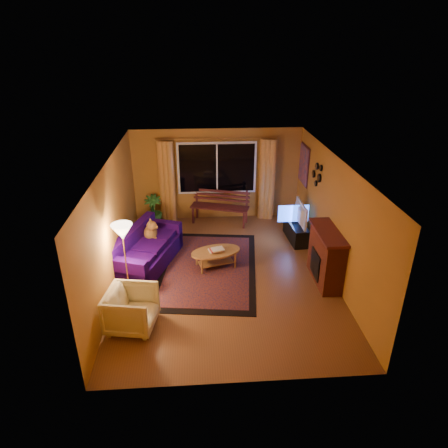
{
  "coord_description": "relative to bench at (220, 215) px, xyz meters",
  "views": [
    {
      "loc": [
        -0.54,
        -7.32,
        4.68
      ],
      "look_at": [
        0.0,
        0.3,
        1.05
      ],
      "focal_mm": 32.0,
      "sensor_mm": 36.0,
      "label": 1
    }
  ],
  "objects": [
    {
      "name": "television",
      "position": [
        1.84,
        -1.12,
        0.49
      ],
      "size": [
        0.12,
        0.95,
        0.55
      ],
      "primitive_type": "imported",
      "rotation": [
        0.0,
        0.0,
        1.57
      ],
      "color": "black",
      "rests_on": "tv_console"
    },
    {
      "name": "sofa",
      "position": [
        -1.74,
        -2.12,
        0.18
      ],
      "size": [
        1.52,
        2.25,
        0.84
      ],
      "primitive_type": "cube",
      "rotation": [
        0.0,
        0.0,
        -0.34
      ],
      "color": "#1B0247",
      "rests_on": "ground"
    },
    {
      "name": "curtain_rod",
      "position": [
        -0.05,
        0.31,
        2.02
      ],
      "size": [
        3.2,
        0.03,
        0.03
      ],
      "primitive_type": "cylinder",
      "rotation": [
        0.0,
        1.57,
        0.0
      ],
      "color": "#BF8C3F",
      "rests_on": "wall_back"
    },
    {
      "name": "curtain_right",
      "position": [
        1.3,
        0.29,
        0.89
      ],
      "size": [
        0.36,
        0.36,
        2.24
      ],
      "primitive_type": "cylinder",
      "color": "gold",
      "rests_on": "ground"
    },
    {
      "name": "dog",
      "position": [
        -1.69,
        -1.65,
        0.44
      ],
      "size": [
        0.51,
        0.58,
        0.52
      ],
      "primitive_type": null,
      "rotation": [
        0.0,
        0.0,
        0.4
      ],
      "color": "brown",
      "rests_on": "sofa"
    },
    {
      "name": "ceiling",
      "position": [
        -0.05,
        -2.59,
        2.28
      ],
      "size": [
        4.5,
        6.0,
        0.02
      ],
      "primitive_type": "cube",
      "color": "white",
      "rests_on": "ground"
    },
    {
      "name": "painting",
      "position": [
        2.17,
        -0.14,
        1.42
      ],
      "size": [
        0.04,
        0.76,
        0.96
      ],
      "primitive_type": "cube",
      "color": "#CE512E",
      "rests_on": "wall_right"
    },
    {
      "name": "tv_console",
      "position": [
        1.84,
        -1.12,
        -0.01
      ],
      "size": [
        0.43,
        1.1,
        0.45
      ],
      "primitive_type": "cube",
      "rotation": [
        0.0,
        0.0,
        0.06
      ],
      "color": "black",
      "rests_on": "ground"
    },
    {
      "name": "curtain_left",
      "position": [
        -1.4,
        0.29,
        0.89
      ],
      "size": [
        0.36,
        0.36,
        2.24
      ],
      "primitive_type": "cylinder",
      "color": "gold",
      "rests_on": "ground"
    },
    {
      "name": "coffee_table",
      "position": [
        -0.23,
        -2.29,
        -0.03
      ],
      "size": [
        1.36,
        1.36,
        0.4
      ],
      "primitive_type": "cylinder",
      "rotation": [
        0.0,
        0.0,
        0.27
      ],
      "color": "#A6723A",
      "rests_on": "ground"
    },
    {
      "name": "floor",
      "position": [
        -0.05,
        -2.59,
        -0.24
      ],
      "size": [
        4.5,
        6.0,
        0.02
      ],
      "primitive_type": "cube",
      "color": "brown",
      "rests_on": "ground"
    },
    {
      "name": "wall_back",
      "position": [
        -0.05,
        0.42,
        1.02
      ],
      "size": [
        4.5,
        0.02,
        2.5
      ],
      "primitive_type": "cube",
      "color": "#B3782C",
      "rests_on": "ground"
    },
    {
      "name": "armchair",
      "position": [
        -1.79,
        -4.2,
        0.18
      ],
      "size": [
        0.88,
        0.92,
        0.83
      ],
      "primitive_type": "imported",
      "rotation": [
        0.0,
        0.0,
        1.4
      ],
      "color": "beige",
      "rests_on": "ground"
    },
    {
      "name": "potted_plant",
      "position": [
        -1.79,
        0.01,
        0.19
      ],
      "size": [
        0.52,
        0.52,
        0.84
      ],
      "primitive_type": "imported",
      "rotation": [
        0.0,
        0.0,
        0.11
      ],
      "color": "#235B1E",
      "rests_on": "ground"
    },
    {
      "name": "mirror_cluster",
      "position": [
        2.16,
        -1.29,
        1.57
      ],
      "size": [
        0.06,
        0.6,
        0.56
      ],
      "primitive_type": null,
      "color": "black",
      "rests_on": "wall_right"
    },
    {
      "name": "floor_lamp",
      "position": [
        -1.99,
        -3.24,
        0.55
      ],
      "size": [
        0.34,
        0.34,
        1.56
      ],
      "primitive_type": "cylinder",
      "rotation": [
        0.0,
        0.0,
        -0.39
      ],
      "color": "#BF8C3F",
      "rests_on": "ground"
    },
    {
      "name": "rug",
      "position": [
        -0.4,
        -2.34,
        -0.22
      ],
      "size": [
        2.49,
        3.53,
        0.02
      ],
      "primitive_type": "cube",
      "rotation": [
        0.0,
        0.0,
        -0.13
      ],
      "color": "maroon",
      "rests_on": "ground"
    },
    {
      "name": "wall_left",
      "position": [
        -2.31,
        -2.59,
        1.02
      ],
      "size": [
        0.02,
        6.0,
        2.5
      ],
      "primitive_type": "cube",
      "color": "#B3782C",
      "rests_on": "ground"
    },
    {
      "name": "window",
      "position": [
        -0.05,
        0.35,
        1.22
      ],
      "size": [
        2.0,
        0.02,
        1.3
      ],
      "primitive_type": "cube",
      "color": "black",
      "rests_on": "wall_back"
    },
    {
      "name": "wall_right",
      "position": [
        2.21,
        -2.59,
        1.02
      ],
      "size": [
        0.02,
        6.0,
        2.5
      ],
      "primitive_type": "cube",
      "color": "#B3782C",
      "rests_on": "ground"
    },
    {
      "name": "fireplace",
      "position": [
        2.0,
        -2.99,
        0.32
      ],
      "size": [
        0.4,
        1.2,
        1.1
      ],
      "primitive_type": "cube",
      "color": "maroon",
      "rests_on": "ground"
    },
    {
      "name": "bench",
      "position": [
        0.0,
        0.0,
        0.0
      ],
      "size": [
        1.63,
        0.91,
        0.47
      ],
      "primitive_type": "cube",
      "rotation": [
        0.0,
        0.0,
        -0.3
      ],
      "color": "#451819",
      "rests_on": "ground"
    }
  ]
}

